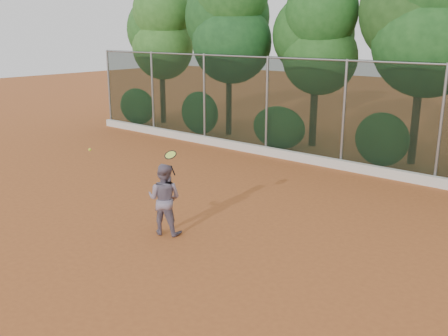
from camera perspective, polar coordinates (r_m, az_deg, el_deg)
The scene contains 7 objects.
ground at distance 11.33m, azimuth -3.26°, elevation -7.14°, with size 80.00×80.00×0.00m, color #A75627.
concrete_curb at distance 16.67m, azimuth 12.90°, elevation 0.44°, with size 24.00×0.20×0.30m, color silver.
tennis_player at distance 10.99m, azimuth -6.83°, elevation -3.53°, with size 0.77×0.60×1.59m, color slate.
chainlink_fence at distance 16.48m, azimuth 13.55°, elevation 6.31°, with size 24.09×0.09×3.50m.
foliage_backdrop at distance 18.31m, azimuth 15.35°, elevation 15.07°, with size 23.70×3.63×7.55m.
tennis_racket at distance 10.39m, azimuth -6.11°, elevation 1.30°, with size 0.31×0.29×0.55m.
tennis_ball_in_flight at distance 11.75m, azimuth -15.08°, elevation 2.04°, with size 0.07×0.07×0.07m.
Camera 1 is at (7.18, -7.63, 4.34)m, focal length 40.00 mm.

